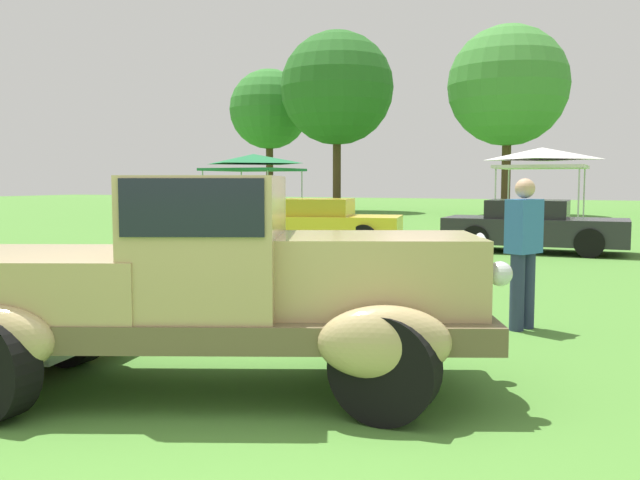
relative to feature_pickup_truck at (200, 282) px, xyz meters
The scene contains 11 objects.
ground_plane 1.19m from the feature_pickup_truck, 44.61° to the right, with size 120.00×120.00×0.00m, color #4C8433.
feature_pickup_truck is the anchor object (origin of this frame).
show_car_yellow 11.72m from the feature_pickup_truck, 109.84° to the left, with size 4.12×2.49×1.22m.
show_car_charcoal 12.12m from the feature_pickup_truck, 85.38° to the left, with size 4.12×1.80×1.22m.
spectator_near_truck 6.96m from the feature_pickup_truck, 133.60° to the left, with size 0.46×0.38×1.69m.
spectator_far_side 3.91m from the feature_pickup_truck, 59.46° to the left, with size 0.39×0.46×1.69m.
canopy_tent_left_field 21.43m from the feature_pickup_truck, 119.09° to the left, with size 3.13×3.13×2.71m.
canopy_tent_center_field 18.10m from the feature_pickup_truck, 88.63° to the left, with size 2.67×2.67×2.71m.
treeline_far_left 36.93m from the feature_pickup_truck, 118.02° to the left, with size 4.81×4.81×8.41m.
treeline_mid_left 32.45m from the feature_pickup_truck, 111.34° to the left, with size 6.08×6.08×9.69m.
treeline_center 30.48m from the feature_pickup_truck, 95.04° to the left, with size 5.82×5.82×9.19m.
Camera 1 is at (2.50, -3.86, 1.66)m, focal length 38.24 mm.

